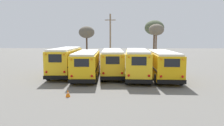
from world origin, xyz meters
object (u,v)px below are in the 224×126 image
Objects in this scene: school_bus_2 at (112,61)px; bare_tree_2 at (156,30)px; school_bus_3 at (137,63)px; traffic_cone at (68,93)px; school_bus_4 at (162,63)px; bare_tree_1 at (154,28)px; bare_tree_0 at (87,33)px; school_bus_1 at (87,63)px; school_bus_0 at (66,60)px; utility_pole at (110,38)px.

school_bus_2 is 19.71m from bare_tree_2.
school_bus_2 is at bearing 145.92° from school_bus_3.
school_bus_3 is at bearing -105.53° from bare_tree_2.
traffic_cone is (-5.86, -8.23, -1.44)m from school_bus_3.
school_bus_2 is 1.44× the size of bare_tree_2.
school_bus_4 is at bearing -18.98° from school_bus_2.
bare_tree_1 reaches higher than school_bus_3.
bare_tree_2 is at bearing -91.19° from bare_tree_1.
bare_tree_0 reaches higher than school_bus_2.
school_bus_1 is 1.04× the size of school_bus_3.
traffic_cone is at bearing -84.56° from bare_tree_0.
school_bus_1 is 18.23× the size of traffic_cone.
traffic_cone is at bearing -106.77° from school_bus_2.
school_bus_1 is at bearing -32.11° from school_bus_0.
utility_pole is at bearing -144.82° from bare_tree_2.
school_bus_4 is at bearing -1.82° from school_bus_1.
school_bus_0 reaches higher than school_bus_1.
utility_pole is at bearing 83.56° from traffic_cone.
school_bus_2 is at bearing 161.02° from school_bus_4.
school_bus_0 is at bearing -128.57° from bare_tree_2.
school_bus_2 is at bearing 30.65° from school_bus_1.
bare_tree_1 is at bearing 69.62° from traffic_cone.
bare_tree_2 reaches higher than school_bus_2.
bare_tree_2 is at bearing 35.18° from utility_pole.
utility_pole is at bearing -57.21° from bare_tree_0.
school_bus_1 is 8.43m from school_bus_4.
school_bus_0 is at bearing 179.00° from school_bus_2.
school_bus_4 is 18.18× the size of traffic_cone.
school_bus_1 is 8.57m from traffic_cone.
bare_tree_2 is (5.36, 19.29, 4.36)m from school_bus_3.
traffic_cone is (-0.24, -8.47, -1.32)m from school_bus_1.
school_bus_2 is at bearing -86.67° from utility_pole.
utility_pole reaches higher than bare_tree_2.
bare_tree_2 reaches higher than bare_tree_0.
utility_pole reaches higher than bare_tree_0.
school_bus_2 is 1.51× the size of bare_tree_0.
bare_tree_1 is (5.42, 22.13, 4.94)m from school_bus_3.
school_bus_3 is 23.32m from bare_tree_1.
school_bus_4 is 12.01m from traffic_cone.
utility_pole is 1.23× the size of bare_tree_0.
bare_tree_1 is at bearing 4.02° from bare_tree_0.
bare_tree_1 is at bearing 63.25° from school_bus_1.
bare_tree_2 is 30.28m from traffic_cone.
school_bus_2 is at bearing 73.23° from traffic_cone.
school_bus_3 is at bearing -13.34° from school_bus_0.
school_bus_3 is 13.80m from utility_pole.
bare_tree_1 is at bearing 76.24° from school_bus_3.
school_bus_3 is (8.43, -2.00, -0.06)m from school_bus_0.
school_bus_2 is 11.54m from utility_pole.
utility_pole reaches higher than bare_tree_1.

